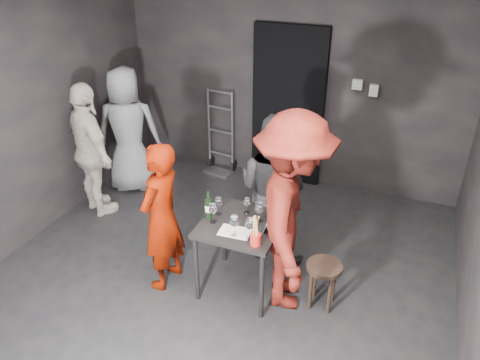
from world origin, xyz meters
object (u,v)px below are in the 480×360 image
at_px(stool, 324,274).
at_px(breadstick_cup, 256,231).
at_px(woman_black, 273,184).
at_px(hand_truck, 220,157).
at_px(tasting_table, 241,231).
at_px(man_maroon, 293,191).
at_px(wine_bottle, 209,208).
at_px(bystander_cream, 90,145).
at_px(server_red, 161,218).
at_px(bystander_grey, 128,125).

bearing_deg(stool, breadstick_cup, -152.10).
bearing_deg(woman_black, breadstick_cup, 115.69).
relative_size(hand_truck, tasting_table, 1.59).
bearing_deg(tasting_table, woman_black, 81.54).
relative_size(stool, woman_black, 0.28).
distance_m(tasting_table, man_maroon, 0.70).
bearing_deg(wine_bottle, breadstick_cup, -22.31).
relative_size(hand_truck, bystander_cream, 0.67).
height_order(stool, woman_black, woman_black).
xyz_separation_m(man_maroon, wine_bottle, (-0.77, -0.06, -0.32)).
bearing_deg(hand_truck, server_red, -71.76).
relative_size(server_red, man_maroon, 0.64).
bearing_deg(bystander_grey, server_red, 108.79).
bearing_deg(bystander_grey, stool, 132.89).
xyz_separation_m(stool, wine_bottle, (-1.10, -0.07, 0.49)).
height_order(man_maroon, bystander_cream, man_maroon).
bearing_deg(hand_truck, breadstick_cup, -52.57).
distance_m(hand_truck, stool, 2.93).
relative_size(bystander_cream, wine_bottle, 6.29).
distance_m(woman_black, bystander_grey, 2.28).
bearing_deg(stool, server_red, -171.23).
height_order(bystander_grey, breadstick_cup, bystander_grey).
bearing_deg(man_maroon, wine_bottle, 78.16).
bearing_deg(man_maroon, stool, -103.55).
height_order(man_maroon, breadstick_cup, man_maroon).
relative_size(tasting_table, breadstick_cup, 2.52).
height_order(hand_truck, bystander_cream, bystander_cream).
distance_m(server_red, breadstick_cup, 0.97).
relative_size(man_maroon, wine_bottle, 8.30).
distance_m(woman_black, bystander_cream, 2.24).
distance_m(man_maroon, bystander_grey, 2.86).
bearing_deg(man_maroon, bystander_grey, 47.20).
relative_size(woman_black, breadstick_cup, 5.68).
bearing_deg(wine_bottle, bystander_grey, 142.87).
bearing_deg(tasting_table, man_maroon, 2.40).
relative_size(bystander_cream, breadstick_cup, 5.99).
xyz_separation_m(server_red, woman_black, (0.82, 0.82, 0.10)).
bearing_deg(breadstick_cup, man_maroon, 50.62).
height_order(bystander_grey, wine_bottle, bystander_grey).
height_order(tasting_table, wine_bottle, wine_bottle).
bearing_deg(breadstick_cup, bystander_cream, 159.43).
xyz_separation_m(tasting_table, bystander_grey, (-2.08, 1.30, 0.26)).
xyz_separation_m(server_red, bystander_grey, (-1.35, 1.50, 0.16)).
distance_m(bystander_cream, wine_bottle, 1.96).
bearing_deg(tasting_table, server_red, -164.57).
distance_m(tasting_table, stool, 0.84).
bearing_deg(wine_bottle, bystander_cream, 159.96).
relative_size(tasting_table, bystander_cream, 0.42).
xyz_separation_m(woman_black, bystander_grey, (-2.17, 0.68, 0.06)).
bearing_deg(bystander_grey, tasting_table, 124.69).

